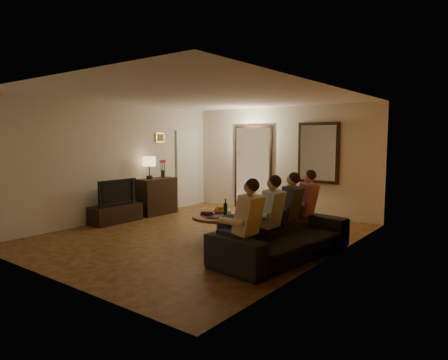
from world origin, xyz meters
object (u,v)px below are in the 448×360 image
Objects in this scene: person_a at (245,229)px; coffee_table at (220,228)px; tv_stand at (116,214)px; bowl at (220,211)px; dresser at (157,196)px; dog at (258,225)px; person_b at (268,221)px; table_lamp at (149,168)px; person_d at (304,210)px; sofa at (283,234)px; wine_bottle at (225,207)px; tv at (115,192)px; laptop at (215,218)px; person_c at (287,215)px.

coffee_table is (-1.31, 1.12, -0.38)m from person_a.
person_a is at bearing -12.99° from tv_stand.
coffee_table is 3.87× the size of bowl.
dresser is 3.36m from dog.
person_b is 4.63× the size of bowl.
table_lamp reaches higher than coffee_table.
dresser is 0.82× the size of person_d.
sofa is 0.94m from person_d.
person_a is 3.87× the size of wine_bottle.
person_d is at bearing 13.39° from sofa.
table_lamp is 2.94m from wine_bottle.
table_lamp reaches higher than tv.
tv_stand is at bearing -90.00° from table_lamp.
coffee_table is (-0.55, -0.41, -0.06)m from dog.
bowl is at bearing 129.29° from coffee_table.
tv is 4.17m from sofa.
tv reaches higher than bowl.
person_d is (4.06, 0.86, 0.41)m from tv_stand.
tv_stand is 2.84m from wine_bottle.
table_lamp is 3.43m from dog.
laptop reaches higher than coffee_table.
sofa is at bearing -13.33° from wine_bottle.
sofa is at bearing -83.66° from person_d.
tv_stand is 4.09m from person_c.
table_lamp is 1.74× the size of wine_bottle.
dog is at bearing 10.18° from tv_stand.
bowl is at bearing 153.51° from person_b.
sofa is at bearing -15.54° from bowl.
wine_bottle is at bearing -14.31° from table_lamp.
person_c is at bearing -86.28° from tv.
tv_stand is 2.86m from laptop.
tv_stand is at bearing -167.98° from person_d.
tv_stand is 3.53× the size of laptop.
person_c is 1.19× the size of coffee_table.
dresser reaches higher than wine_bottle.
wine_bottle is at bearing 153.71° from person_b.
person_d is (0.00, 1.80, 0.00)m from person_a.
person_a reaches higher than coffee_table.
person_c is at bearing 25.48° from sofa.
tv is 2.86m from laptop.
wine_bottle is 0.41m from laptop.
wine_bottle is (0.05, 0.10, 0.38)m from coffee_table.
table_lamp is 3.13m from laptop.
person_a is 2.01m from bowl.
coffee_table is 0.38m from bowl.
tv_stand is at bearing -176.28° from person_c.
table_lamp is at bearing 166.98° from bowl.
person_a is 1.00× the size of person_b.
person_d is 1.52m from coffee_table.
person_c is 1.00× the size of person_d.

